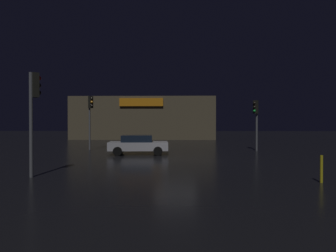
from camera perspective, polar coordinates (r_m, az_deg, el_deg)
name	(u,v)px	position (r m, az deg, el deg)	size (l,w,h in m)	color
ground_plane	(176,159)	(18.77, 1.48, -6.20)	(120.00, 120.00, 0.00)	black
store_building	(145,118)	(43.69, -4.32, 1.43)	(18.97, 9.55, 5.63)	brown
traffic_signal_main	(90,112)	(25.57, -14.30, 2.60)	(0.43, 0.41, 4.37)	#595B60
traffic_signal_opposite	(34,103)	(13.73, -23.81, 3.94)	(0.42, 0.42, 4.29)	#595B60
traffic_signal_cross_left	(256,116)	(25.01, 16.11, 1.87)	(0.43, 0.41, 3.97)	#595B60
car_near	(138,144)	(21.52, -5.62, -3.40)	(4.22, 2.26, 1.36)	#B7B7BF
bollard_kerb_a	(321,169)	(12.81, 26.73, -7.19)	(0.11, 0.11, 1.03)	gold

